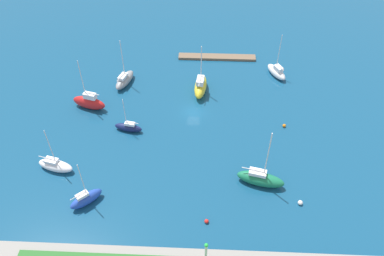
{
  "coord_description": "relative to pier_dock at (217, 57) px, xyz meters",
  "views": [
    {
      "loc": [
        -2.28,
        58.36,
        52.77
      ],
      "look_at": [
        0.0,
        6.18,
        1.5
      ],
      "focal_mm": 36.44,
      "sensor_mm": 36.0,
      "label": 1
    }
  ],
  "objects": [
    {
      "name": "sailboat_white_far_north",
      "position": [
        -13.22,
        6.26,
        0.8
      ],
      "size": [
        4.74,
        6.33,
        10.13
      ],
      "rotation": [
        0.0,
        0.0,
        5.21
      ],
      "color": "white",
      "rests_on": "water"
    },
    {
      "name": "water",
      "position": [
        4.8,
        19.25,
        -0.29
      ],
      "size": [
        160.0,
        160.0,
        0.0
      ],
      "primitive_type": "plane",
      "color": "navy",
      "rests_on": "ground"
    },
    {
      "name": "sailboat_navy_outer_mooring",
      "position": [
        16.96,
        25.1,
        0.59
      ],
      "size": [
        5.57,
        2.46,
        7.75
      ],
      "rotation": [
        0.0,
        0.0,
        6.1
      ],
      "color": "#141E4C",
      "rests_on": "water"
    },
    {
      "name": "pier_dock",
      "position": [
        0.0,
        0.0,
        0.0
      ],
      "size": [
        18.13,
        2.16,
        0.59
      ],
      "primitive_type": "cube",
      "color": "brown",
      "rests_on": "ground"
    },
    {
      "name": "sailboat_green_far_south",
      "position": [
        -7.11,
        36.78,
        1.02
      ],
      "size": [
        8.28,
        4.16,
        12.15
      ],
      "rotation": [
        0.0,
        0.0,
        2.91
      ],
      "color": "#19724C",
      "rests_on": "water"
    },
    {
      "name": "mooring_buoy_red",
      "position": [
        1.7,
        44.73,
        0.05
      ],
      "size": [
        0.68,
        0.68,
        0.68
      ],
      "primitive_type": "sphere",
      "color": "red",
      "rests_on": "water"
    },
    {
      "name": "mooring_buoy_white",
      "position": [
        -13.29,
        40.67,
        0.1
      ],
      "size": [
        0.79,
        0.79,
        0.79
      ],
      "primitive_type": "sphere",
      "color": "white",
      "rests_on": "water"
    },
    {
      "name": "sailboat_yellow_along_channel",
      "position": [
        3.54,
        12.8,
        1.31
      ],
      "size": [
        3.15,
        7.66,
        11.06
      ],
      "rotation": [
        0.0,
        0.0,
        4.61
      ],
      "color": "yellow",
      "rests_on": "water"
    },
    {
      "name": "sailboat_red_lone_south",
      "position": [
        25.87,
        18.92,
        1.26
      ],
      "size": [
        7.29,
        3.75,
        11.43
      ],
      "rotation": [
        0.0,
        0.0,
        6.02
      ],
      "color": "red",
      "rests_on": "water"
    },
    {
      "name": "sailboat_blue_inner_mooring",
      "position": [
        21.05,
        41.94,
        0.88
      ],
      "size": [
        5.29,
        4.93,
        9.28
      ],
      "rotation": [
        0.0,
        0.0,
        3.86
      ],
      "color": "#2347B2",
      "rests_on": "water"
    },
    {
      "name": "sailboat_white_west_end",
      "position": [
        28.05,
        35.2,
        0.75
      ],
      "size": [
        6.72,
        3.65,
        9.57
      ],
      "rotation": [
        0.0,
        0.0,
        2.91
      ],
      "color": "white",
      "rests_on": "water"
    },
    {
      "name": "sailboat_gray_east_end",
      "position": [
        20.09,
        10.75,
        0.85
      ],
      "size": [
        4.32,
        7.16,
        10.62
      ],
      "rotation": [
        0.0,
        0.0,
        4.38
      ],
      "color": "gray",
      "rests_on": "water"
    },
    {
      "name": "mooring_buoy_orange",
      "position": [
        -12.96,
        22.79,
        0.03
      ],
      "size": [
        0.65,
        0.65,
        0.65
      ],
      "primitive_type": "sphere",
      "color": "orange",
      "rests_on": "water"
    },
    {
      "name": "harbor_beacon",
      "position": [
        1.74,
        51.09,
        2.94
      ],
      "size": [
        0.56,
        0.56,
        3.73
      ],
      "color": "silver",
      "rests_on": "breakwater"
    }
  ]
}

